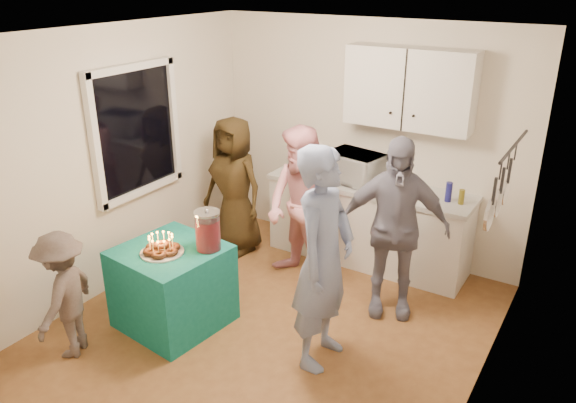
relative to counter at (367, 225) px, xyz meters
The scene contains 19 objects.
floor 1.76m from the counter, 96.71° to the right, with size 4.00×4.00×0.00m, color brown.
ceiling 2.76m from the counter, 96.71° to the right, with size 4.00×4.00×0.00m, color white.
back_wall 0.94m from the counter, 123.69° to the left, with size 3.60×3.60×0.00m, color silver.
left_wall 2.77m from the counter, 139.64° to the right, with size 4.00×4.00×0.00m, color silver.
right_wall 2.49m from the counter, 46.74° to the right, with size 4.00×4.00×0.00m, color silver.
window_night 2.66m from the counter, 144.60° to the right, with size 0.04×1.00×1.20m, color black.
counter is the anchor object (origin of this frame).
countertop 0.46m from the counter, 90.00° to the right, with size 2.24×0.62×0.05m, color beige.
upper_cabinet 1.56m from the counter, 26.57° to the left, with size 1.30×0.30×0.80m, color white.
pot_rack 2.16m from the counter, 33.34° to the right, with size 0.12×1.00×0.60m, color black.
microwave 0.67m from the counter, behind, with size 0.59×0.40×0.32m, color white.
party_table 2.27m from the counter, 116.41° to the right, with size 0.85×0.85×0.76m, color #106F62.
donut_cake 2.39m from the counter, 115.49° to the right, with size 0.38×0.38×0.18m, color #381C0C, non-canonical shape.
punch_jar 2.05m from the counter, 111.16° to the right, with size 0.22×0.22×0.34m, color #B60E1F.
man_birthday 1.88m from the counter, 77.63° to the right, with size 0.68×0.45×1.87m, color #7E8DB7.
woman_back_left 1.56m from the counter, 159.53° to the right, with size 0.77×0.50×1.58m, color #4E3816.
woman_back_center 0.96m from the counter, 116.94° to the right, with size 0.81×0.63×1.66m, color pink.
woman_back_right 1.09m from the counter, 53.75° to the right, with size 1.02×0.42×1.74m, color black.
child_near_left 3.19m from the counter, 117.28° to the right, with size 0.73×0.42×1.12m, color #4E423E.
Camera 1 is at (2.40, -3.55, 3.05)m, focal length 35.00 mm.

